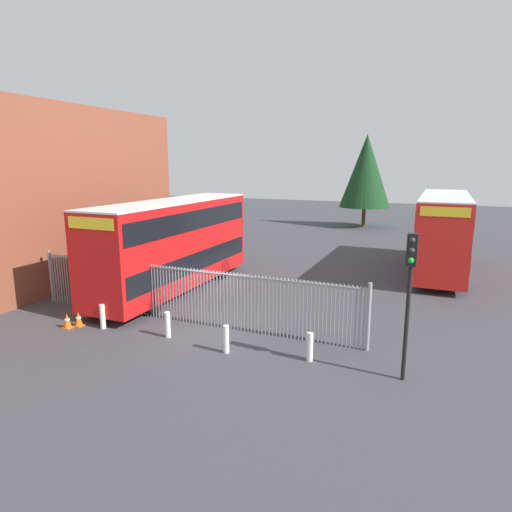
{
  "coord_description": "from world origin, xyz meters",
  "views": [
    {
      "loc": [
        7.66,
        -14.26,
        6.17
      ],
      "look_at": [
        0.0,
        4.0,
        2.0
      ],
      "focal_mm": 31.11,
      "sensor_mm": 36.0,
      "label": 1
    }
  ],
  "objects": [
    {
      "name": "bollard_center_front",
      "position": [
        -1.1,
        -1.59,
        0.47
      ],
      "size": [
        0.2,
        0.2,
        0.95
      ],
      "primitive_type": "cylinder",
      "color": "silver",
      "rests_on": "ground"
    },
    {
      "name": "traffic_cone_by_gate",
      "position": [
        -4.89,
        -2.0,
        0.29
      ],
      "size": [
        0.34,
        0.34,
        0.59
      ],
      "color": "orange",
      "rests_on": "ground"
    },
    {
      "name": "bollard_near_left",
      "position": [
        -3.85,
        -1.83,
        0.47
      ],
      "size": [
        0.2,
        0.2,
        0.95
      ],
      "primitive_type": "cylinder",
      "color": "silver",
      "rests_on": "ground"
    },
    {
      "name": "palisade_fence",
      "position": [
        -1.32,
        0.0,
        1.18
      ],
      "size": [
        14.19,
        0.14,
        2.35
      ],
      "color": "gray",
      "rests_on": "ground"
    },
    {
      "name": "tree_tall_back",
      "position": [
        0.68,
        29.58,
        5.39
      ],
      "size": [
        4.82,
        4.82,
        8.85
      ],
      "color": "#4C3823",
      "rests_on": "ground"
    },
    {
      "name": "double_decker_bus_near_gate",
      "position": [
        -4.17,
        3.64,
        2.42
      ],
      "size": [
        2.54,
        10.81,
        4.42
      ],
      "color": "red",
      "rests_on": "ground"
    },
    {
      "name": "traffic_cone_near_kerb",
      "position": [
        -5.14,
        -2.32,
        0.29
      ],
      "size": [
        0.34,
        0.34,
        0.59
      ],
      "color": "orange",
      "rests_on": "ground"
    },
    {
      "name": "traffic_cone_mid_forecourt",
      "position": [
        -5.55,
        -0.9,
        0.29
      ],
      "size": [
        0.34,
        0.34,
        0.59
      ],
      "color": "orange",
      "rests_on": "ground"
    },
    {
      "name": "traffic_light_kerbside",
      "position": [
        7.0,
        -1.68,
        2.99
      ],
      "size": [
        0.28,
        0.33,
        4.3
      ],
      "color": "black",
      "rests_on": "ground"
    },
    {
      "name": "ground_plane",
      "position": [
        0.0,
        8.0,
        0.0
      ],
      "size": [
        100.0,
        100.0,
        0.0
      ],
      "primitive_type": "plane",
      "color": "#3D3D42"
    },
    {
      "name": "depot_building_brick",
      "position": [
        -12.2,
        2.37,
        4.48
      ],
      "size": [
        6.6,
        16.36,
        8.96
      ],
      "primitive_type": "cube",
      "color": "brown",
      "rests_on": "ground"
    },
    {
      "name": "bollard_near_right",
      "position": [
        1.44,
        -1.99,
        0.47
      ],
      "size": [
        0.2,
        0.2,
        0.95
      ],
      "primitive_type": "cylinder",
      "color": "silver",
      "rests_on": "ground"
    },
    {
      "name": "bollard_far_right",
      "position": [
        4.16,
        -1.51,
        0.47
      ],
      "size": [
        0.2,
        0.2,
        0.95
      ],
      "primitive_type": "cylinder",
      "color": "silver",
      "rests_on": "ground"
    },
    {
      "name": "double_decker_bus_behind_fence_left",
      "position": [
        7.81,
        12.87,
        2.42
      ],
      "size": [
        2.54,
        10.81,
        4.42
      ],
      "color": "red",
      "rests_on": "ground"
    }
  ]
}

